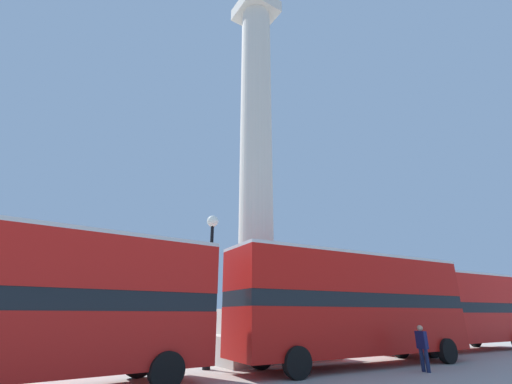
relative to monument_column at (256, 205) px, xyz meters
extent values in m
plane|color=#ADA89E|center=(0.00, 0.00, -7.75)|extent=(200.00, 200.00, 0.00)
cube|color=beige|center=(0.00, 0.00, -7.19)|extent=(5.82, 5.82, 1.11)
cube|color=beige|center=(0.00, 0.00, -6.08)|extent=(4.19, 4.19, 1.11)
cylinder|color=beige|center=(0.00, 0.00, 4.12)|extent=(1.90, 1.90, 19.29)
cube|color=beige|center=(0.00, 0.00, 14.21)|extent=(2.57, 2.57, 0.90)
sphere|color=brown|center=(0.00, 0.00, 15.18)|extent=(1.03, 1.03, 1.03)
cube|color=#B7140F|center=(1.88, -4.77, -6.38)|extent=(11.33, 3.24, 1.73)
cube|color=black|center=(1.88, -4.77, -5.24)|extent=(11.32, 3.20, 0.55)
cube|color=#B7140F|center=(1.88, -4.77, -4.21)|extent=(11.33, 3.24, 1.51)
cube|color=silver|center=(1.88, -4.77, -3.40)|extent=(11.33, 3.24, 0.12)
cylinder|color=black|center=(5.88, -3.87, -7.25)|extent=(1.02, 0.37, 1.00)
cylinder|color=black|center=(5.69, -6.27, -7.25)|extent=(1.02, 0.37, 1.00)
cylinder|color=black|center=(-1.93, -3.28, -7.25)|extent=(1.02, 0.37, 1.00)
cylinder|color=black|center=(-2.11, -5.67, -7.25)|extent=(1.02, 0.37, 1.00)
cube|color=red|center=(11.17, -3.75, -6.46)|extent=(11.35, 3.44, 1.57)
cube|color=black|center=(11.17, -3.75, -5.41)|extent=(11.35, 3.39, 0.55)
cube|color=red|center=(11.17, -3.75, -4.33)|extent=(11.35, 3.44, 1.60)
cube|color=silver|center=(11.17, -3.75, -3.47)|extent=(11.35, 3.44, 0.12)
cylinder|color=black|center=(15.17, -2.82, -7.25)|extent=(1.02, 0.38, 1.00)
cylinder|color=black|center=(7.37, -2.17, -7.25)|extent=(1.02, 0.38, 1.00)
cylinder|color=black|center=(7.16, -4.69, -7.25)|extent=(1.02, 0.38, 1.00)
cube|color=red|center=(-9.86, -3.92, -6.47)|extent=(10.30, 2.89, 1.55)
cube|color=black|center=(-9.86, -3.92, -5.42)|extent=(10.30, 2.84, 0.55)
cube|color=red|center=(-9.86, -3.92, -4.39)|extent=(10.30, 2.89, 1.51)
cube|color=silver|center=(-9.86, -3.92, -3.57)|extent=(10.30, 2.89, 0.12)
cylinder|color=black|center=(-6.34, -2.54, -7.25)|extent=(1.01, 0.34, 1.00)
cylinder|color=black|center=(-6.24, -5.00, -7.25)|extent=(1.01, 0.34, 1.00)
cube|color=beige|center=(9.34, 4.17, -6.36)|extent=(3.83, 3.43, 2.77)
ellipsoid|color=brown|center=(9.34, 4.17, -3.44)|extent=(2.39, 1.83, 0.94)
cone|color=brown|center=(10.28, 3.70, -3.02)|extent=(1.05, 0.87, 0.99)
cylinder|color=brown|center=(9.34, 4.17, -2.52)|extent=(0.36, 0.36, 0.90)
sphere|color=brown|center=(9.34, 4.17, -1.93)|extent=(0.28, 0.28, 0.28)
cylinder|color=brown|center=(10.08, 4.09, -4.44)|extent=(0.20, 0.20, 1.06)
cylinder|color=brown|center=(9.85, 3.63, -4.44)|extent=(0.20, 0.20, 1.06)
cylinder|color=brown|center=(8.82, 4.72, -4.44)|extent=(0.20, 0.20, 1.06)
cylinder|color=brown|center=(8.59, 4.25, -4.44)|extent=(0.20, 0.20, 1.06)
cylinder|color=black|center=(-3.64, -2.13, -7.55)|extent=(0.31, 0.31, 0.40)
cylinder|color=black|center=(-3.64, -2.13, -4.97)|extent=(0.14, 0.14, 5.54)
sphere|color=white|center=(-3.64, -2.13, -1.95)|extent=(0.49, 0.49, 0.49)
cylinder|color=#192347|center=(2.76, -7.14, -7.36)|extent=(0.14, 0.14, 0.77)
cylinder|color=#192347|center=(2.80, -6.92, -7.36)|extent=(0.14, 0.14, 0.77)
cube|color=#191E51|center=(2.78, -7.03, -6.67)|extent=(0.25, 0.44, 0.61)
sphere|color=tan|center=(2.78, -7.03, -6.26)|extent=(0.21, 0.21, 0.21)
camera|label=1|loc=(-9.95, -15.25, -5.78)|focal=24.00mm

